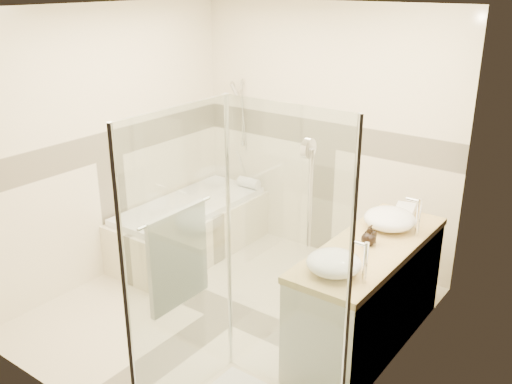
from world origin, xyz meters
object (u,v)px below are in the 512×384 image
Objects in this scene: bathtub at (191,225)px; shower_enclosure at (235,355)px; vanity at (368,295)px; amenity_bottle_a at (371,234)px; vessel_sink_near at (390,219)px; vessel_sink_far at (334,263)px; amenity_bottle_b at (369,236)px.

shower_enclosure is (1.86, -1.62, 0.20)m from bathtub.
amenity_bottle_a is at bearing 153.07° from vanity.
vessel_sink_near reaches higher than vessel_sink_far.
amenity_bottle_a reaches higher than vanity.
amenity_bottle_b is at bearing -9.96° from bathtub.
vanity is 0.50m from amenity_bottle_a.
shower_enclosure is at bearing -102.34° from amenity_bottle_b.
vanity is (2.15, -0.35, 0.12)m from bathtub.
shower_enclosure reaches higher than amenity_bottle_a.
shower_enclosure is at bearing -41.10° from bathtub.
amenity_bottle_a is (0.27, 1.28, 0.42)m from shower_enclosure.
shower_enclosure is 1.34m from amenity_bottle_b.
vanity is at bearing -86.71° from vessel_sink_near.
vessel_sink_near is 1.08× the size of vessel_sink_far.
amenity_bottle_a is (-0.02, 0.01, 0.50)m from vanity.
shower_enclosure is at bearing -102.02° from amenity_bottle_a.
vanity is 4.36× the size of vessel_sink_far.
vessel_sink_near is at bearing 80.43° from shower_enclosure.
shower_enclosure reaches higher than vanity.
vanity is 4.03× the size of vessel_sink_near.
shower_enclosure is 1.37m from amenity_bottle_a.
bathtub is at bearing 170.93° from amenity_bottle_a.
vessel_sink_far is (2.13, -0.89, 0.62)m from bathtub.
amenity_bottle_b is (2.13, -0.37, 0.61)m from bathtub.
vanity is 0.61m from vessel_sink_near.
vessel_sink_far is (0.27, 0.73, 0.42)m from shower_enclosure.
vessel_sink_near is 0.37m from amenity_bottle_b.
vessel_sink_near reaches higher than amenity_bottle_a.
amenity_bottle_b is at bearing 77.66° from shower_enclosure.
amenity_bottle_b reaches higher than bathtub.
vanity is 1.31m from shower_enclosure.
shower_enclosure is 5.08× the size of vessel_sink_near.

